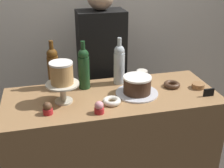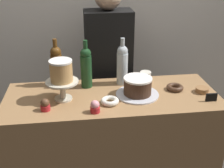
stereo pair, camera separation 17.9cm
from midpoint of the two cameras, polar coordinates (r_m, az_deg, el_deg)
The scene contains 17 objects.
back_wall at distance 2.51m, azimuth -0.44°, elevation 13.71°, with size 6.00×0.05×2.60m.
display_counter at distance 2.09m, azimuth 2.53°, elevation -14.03°, with size 1.37×0.54×0.95m.
cake_stand_pedestal at distance 1.75m, azimuth -7.02°, elevation -0.67°, with size 0.20×0.20×0.13m.
white_layer_cake at distance 1.71m, azimuth -7.21°, elevation 2.58°, with size 0.14×0.14×0.13m.
silver_serving_platter at distance 1.84m, azimuth 7.86°, elevation -2.12°, with size 0.28×0.28×0.01m.
chocolate_round_cake at distance 1.82m, azimuth 7.97°, elevation -0.41°, with size 0.18×0.18×0.11m.
wine_bottle_green at distance 1.89m, azimuth -2.50°, elevation 3.41°, with size 0.08×0.08×0.33m.
wine_bottle_clear at distance 1.94m, azimuth 4.71°, elevation 3.96°, with size 0.08×0.08×0.33m.
wine_bottle_amber at distance 1.94m, azimuth -8.42°, elevation 3.72°, with size 0.08×0.08×0.33m.
cupcake_chocolate at distance 1.67m, azimuth -10.27°, elevation -4.21°, with size 0.06×0.06×0.07m.
cupcake_strawberry at distance 1.62m, azimuth -0.26°, elevation -4.67°, with size 0.06×0.06×0.07m.
donut_sugar at distance 1.72m, azimuth 2.54°, elevation -3.50°, with size 0.11×0.11×0.03m.
donut_chocolate at distance 1.96m, azimuth 15.05°, elevation -0.74°, with size 0.11×0.11×0.03m.
cookie_stack at distance 1.98m, azimuth 20.08°, elevation -1.19°, with size 0.08×0.08×0.03m.
price_sign_chalkboard at distance 1.88m, azimuth 21.87°, elevation -2.57°, with size 0.07×0.01×0.05m.
coffee_cup_ceramic at distance 2.00m, azimuth 9.23°, elevation 1.24°, with size 0.08×0.08×0.09m.
barista_figure at distance 2.32m, azimuth 1.49°, elevation 0.78°, with size 0.36×0.22×1.60m.
Camera 2 is at (-0.21, -1.61, 1.79)m, focal length 45.72 mm.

